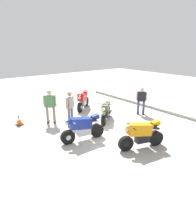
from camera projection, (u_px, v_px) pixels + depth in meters
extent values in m
plane|color=#B7B2A8|center=(111.00, 132.00, 9.15)|extent=(40.00, 40.00, 0.00)
cube|color=#9C978F|center=(168.00, 111.00, 11.81)|extent=(14.00, 0.30, 0.15)
cylinder|color=black|center=(126.00, 144.00, 7.43)|extent=(0.33, 0.62, 0.60)
cylinder|color=black|center=(155.00, 138.00, 7.89)|extent=(0.39, 0.64, 0.60)
cylinder|color=black|center=(126.00, 144.00, 7.43)|extent=(0.23, 0.25, 0.21)
cylinder|color=black|center=(155.00, 138.00, 7.89)|extent=(0.23, 0.25, 0.21)
cube|color=black|center=(142.00, 138.00, 7.65)|extent=(0.43, 0.62, 0.32)
cube|color=orange|center=(140.00, 129.00, 7.47)|extent=(0.64, 1.05, 0.57)
cone|color=orange|center=(128.00, 128.00, 7.24)|extent=(0.43, 0.44, 0.39)
cube|color=black|center=(149.00, 126.00, 7.58)|extent=(0.43, 0.65, 0.12)
cube|color=orange|center=(155.00, 123.00, 7.66)|extent=(0.31, 0.40, 0.23)
cylinder|color=black|center=(153.00, 127.00, 7.77)|extent=(0.20, 0.40, 0.17)
cylinder|color=black|center=(155.00, 128.00, 7.63)|extent=(0.20, 0.40, 0.17)
cylinder|color=black|center=(131.00, 127.00, 7.29)|extent=(0.68, 0.24, 0.04)
sphere|color=silver|center=(126.00, 129.00, 7.23)|extent=(0.16, 0.16, 0.16)
cylinder|color=black|center=(68.00, 137.00, 7.96)|extent=(0.24, 0.62, 0.60)
cylinder|color=black|center=(97.00, 130.00, 8.60)|extent=(0.30, 0.63, 0.60)
cylinder|color=silver|center=(68.00, 137.00, 7.96)|extent=(0.21, 0.23, 0.21)
cylinder|color=silver|center=(97.00, 130.00, 8.60)|extent=(0.21, 0.23, 0.21)
cube|color=silver|center=(84.00, 131.00, 8.27)|extent=(0.35, 0.59, 0.32)
cube|color=navy|center=(80.00, 123.00, 8.07)|extent=(0.49, 1.03, 0.57)
cone|color=navy|center=(68.00, 122.00, 7.77)|extent=(0.39, 0.40, 0.39)
cube|color=black|center=(89.00, 120.00, 8.24)|extent=(0.34, 0.63, 0.12)
cube|color=navy|center=(95.00, 117.00, 8.35)|extent=(0.27, 0.37, 0.23)
cylinder|color=silver|center=(93.00, 120.00, 8.45)|extent=(0.14, 0.40, 0.17)
cylinder|color=silver|center=(95.00, 122.00, 8.32)|extent=(0.14, 0.40, 0.17)
cylinder|color=silver|center=(72.00, 121.00, 7.83)|extent=(0.70, 0.13, 0.04)
sphere|color=silver|center=(67.00, 124.00, 7.75)|extent=(0.16, 0.16, 0.16)
cylinder|color=black|center=(80.00, 107.00, 11.82)|extent=(0.51, 0.56, 0.60)
cylinder|color=black|center=(86.00, 102.00, 13.08)|extent=(0.56, 0.60, 0.60)
cylinder|color=silver|center=(80.00, 107.00, 11.82)|extent=(0.27, 0.28, 0.21)
cylinder|color=silver|center=(86.00, 102.00, 13.08)|extent=(0.27, 0.28, 0.21)
cube|color=silver|center=(83.00, 103.00, 12.46)|extent=(0.57, 0.61, 0.32)
cube|color=red|center=(82.00, 97.00, 12.20)|extent=(0.91, 0.99, 0.57)
cone|color=red|center=(80.00, 97.00, 11.67)|extent=(0.49, 0.49, 0.39)
cube|color=black|center=(84.00, 95.00, 12.55)|extent=(0.58, 0.63, 0.12)
cube|color=red|center=(85.00, 92.00, 12.80)|extent=(0.39, 0.41, 0.23)
cylinder|color=silver|center=(84.00, 95.00, 12.83)|extent=(0.32, 0.36, 0.17)
cylinder|color=silver|center=(86.00, 95.00, 12.79)|extent=(0.32, 0.36, 0.17)
cylinder|color=silver|center=(81.00, 96.00, 11.79)|extent=(0.56, 0.48, 0.04)
sphere|color=silver|center=(80.00, 98.00, 11.61)|extent=(0.16, 0.16, 0.16)
cylinder|color=black|center=(104.00, 120.00, 9.86)|extent=(0.51, 0.56, 0.60)
cylinder|color=black|center=(108.00, 111.00, 11.12)|extent=(0.51, 0.56, 0.60)
cylinder|color=#333333|center=(104.00, 120.00, 9.86)|extent=(0.27, 0.28, 0.21)
cylinder|color=#333333|center=(108.00, 111.00, 11.12)|extent=(0.27, 0.28, 0.21)
cube|color=#333333|center=(106.00, 113.00, 10.50)|extent=(0.57, 0.61, 0.32)
cube|color=#515B38|center=(106.00, 107.00, 10.19)|extent=(0.60, 0.64, 0.30)
cube|color=#515B38|center=(104.00, 113.00, 9.76)|extent=(0.40, 0.44, 0.08)
cube|color=brown|center=(107.00, 104.00, 10.60)|extent=(0.58, 0.63, 0.12)
cube|color=#515B38|center=(108.00, 103.00, 10.89)|extent=(0.37, 0.39, 0.18)
cylinder|color=#333333|center=(110.00, 112.00, 10.86)|extent=(0.44, 0.50, 0.16)
cylinder|color=#333333|center=(104.00, 104.00, 9.81)|extent=(0.56, 0.48, 0.04)
sphere|color=silver|center=(104.00, 109.00, 9.67)|extent=(0.16, 0.16, 0.16)
cylinder|color=#59595B|center=(69.00, 116.00, 10.00)|extent=(0.18, 0.18, 0.82)
cube|color=black|center=(70.00, 123.00, 10.10)|extent=(0.27, 0.23, 0.08)
cylinder|color=#59595B|center=(72.00, 114.00, 10.30)|extent=(0.18, 0.18, 0.82)
cube|color=black|center=(73.00, 121.00, 10.40)|extent=(0.27, 0.23, 0.08)
cube|color=#99999E|center=(70.00, 102.00, 9.93)|extent=(0.44, 0.51, 0.58)
cylinder|color=tan|center=(67.00, 103.00, 9.67)|extent=(0.12, 0.12, 0.55)
cylinder|color=tan|center=(72.00, 101.00, 10.17)|extent=(0.12, 0.12, 0.55)
sphere|color=tan|center=(69.00, 94.00, 9.79)|extent=(0.22, 0.22, 0.22)
cylinder|color=#384772|center=(138.00, 107.00, 11.54)|extent=(0.18, 0.18, 0.78)
cube|color=black|center=(138.00, 113.00, 11.59)|extent=(0.24, 0.26, 0.08)
cylinder|color=#384772|center=(144.00, 108.00, 11.47)|extent=(0.18, 0.18, 0.78)
cube|color=black|center=(143.00, 114.00, 11.53)|extent=(0.24, 0.26, 0.08)
cube|color=black|center=(142.00, 96.00, 11.29)|extent=(0.48, 0.45, 0.55)
cylinder|color=#D8AD8C|center=(137.00, 96.00, 11.34)|extent=(0.13, 0.13, 0.52)
cylinder|color=#D8AD8C|center=(146.00, 96.00, 11.24)|extent=(0.13, 0.13, 0.52)
sphere|color=#D8AD8C|center=(142.00, 89.00, 11.16)|extent=(0.21, 0.21, 0.21)
cylinder|color=gray|center=(54.00, 115.00, 10.10)|extent=(0.18, 0.18, 0.87)
cube|color=black|center=(55.00, 122.00, 10.28)|extent=(0.27, 0.23, 0.08)
cylinder|color=gray|center=(47.00, 115.00, 10.08)|extent=(0.18, 0.18, 0.87)
cube|color=black|center=(48.00, 122.00, 10.27)|extent=(0.27, 0.23, 0.08)
cube|color=#4C7F4C|center=(50.00, 101.00, 9.85)|extent=(0.46, 0.53, 0.62)
cylinder|color=#D8AD8C|center=(55.00, 101.00, 9.86)|extent=(0.13, 0.13, 0.58)
cylinder|color=#D8AD8C|center=(44.00, 101.00, 9.84)|extent=(0.13, 0.13, 0.58)
sphere|color=#D8AD8C|center=(49.00, 92.00, 9.71)|extent=(0.24, 0.24, 0.24)
cube|color=black|center=(20.00, 125.00, 9.99)|extent=(0.36, 0.36, 0.03)
cone|color=orange|center=(19.00, 120.00, 9.90)|extent=(0.28, 0.28, 0.50)
cylinder|color=white|center=(19.00, 119.00, 9.89)|extent=(0.19, 0.19, 0.08)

